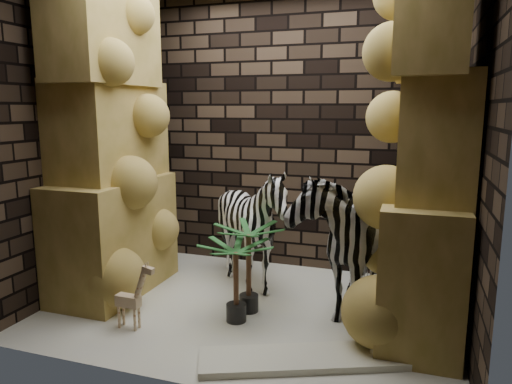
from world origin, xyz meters
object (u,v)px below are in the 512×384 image
(giraffe_toy, at_px, (128,293))
(surfboard, at_px, (304,359))
(palm_front, at_px, (249,268))
(zebra_right, at_px, (342,225))
(palm_back, at_px, (236,281))
(zebra_left, at_px, (252,234))

(giraffe_toy, height_order, surfboard, giraffe_toy)
(palm_front, bearing_deg, zebra_right, 26.59)
(zebra_right, distance_m, palm_back, 1.06)
(zebra_right, xyz_separation_m, palm_front, (-0.75, -0.37, -0.36))
(palm_front, relative_size, palm_back, 1.14)
(surfboard, bearing_deg, zebra_left, 101.26)
(zebra_right, xyz_separation_m, zebra_left, (-0.89, 0.12, -0.19))
(palm_back, bearing_deg, palm_front, 80.64)
(surfboard, bearing_deg, zebra_right, 61.82)
(zebra_right, height_order, palm_front, zebra_right)
(zebra_right, distance_m, zebra_left, 0.92)
(zebra_left, bearing_deg, palm_front, -75.06)
(giraffe_toy, distance_m, palm_back, 0.88)
(palm_front, height_order, palm_back, palm_front)
(giraffe_toy, relative_size, palm_back, 0.85)
(giraffe_toy, relative_size, palm_front, 0.75)
(zebra_left, relative_size, palm_front, 1.55)
(zebra_right, xyz_separation_m, surfboard, (-0.10, -1.04, -0.73))
(giraffe_toy, height_order, palm_back, palm_back)
(zebra_left, xyz_separation_m, palm_front, (0.14, -0.50, -0.16))
(zebra_right, bearing_deg, zebra_left, 172.68)
(zebra_right, height_order, surfboard, zebra_right)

